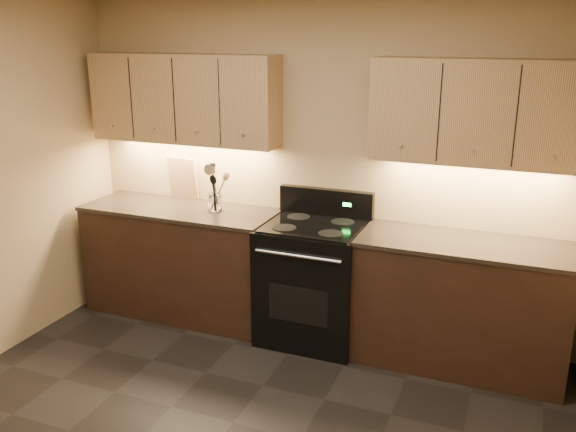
% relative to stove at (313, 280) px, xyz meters
% --- Properties ---
extents(wall_back, '(4.00, 0.04, 2.60)m').
position_rel_stove_xyz_m(wall_back, '(-0.08, 0.32, 0.82)').
color(wall_back, tan).
rests_on(wall_back, ground).
extents(counter_left, '(1.62, 0.62, 0.93)m').
position_rel_stove_xyz_m(counter_left, '(-1.18, 0.02, -0.01)').
color(counter_left, black).
rests_on(counter_left, ground).
extents(counter_right, '(1.46, 0.62, 0.93)m').
position_rel_stove_xyz_m(counter_right, '(1.10, 0.02, -0.01)').
color(counter_right, black).
rests_on(counter_right, ground).
extents(stove, '(0.76, 0.68, 1.14)m').
position_rel_stove_xyz_m(stove, '(0.00, 0.00, 0.00)').
color(stove, black).
rests_on(stove, ground).
extents(upper_cab_left, '(1.60, 0.30, 0.70)m').
position_rel_stove_xyz_m(upper_cab_left, '(-1.18, 0.17, 1.32)').
color(upper_cab_left, tan).
rests_on(upper_cab_left, wall_back).
extents(upper_cab_right, '(1.44, 0.30, 0.70)m').
position_rel_stove_xyz_m(upper_cab_right, '(1.10, 0.17, 1.32)').
color(upper_cab_right, tan).
rests_on(upper_cab_right, wall_back).
extents(outlet_plate, '(0.08, 0.01, 0.12)m').
position_rel_stove_xyz_m(outlet_plate, '(-1.38, 0.31, 0.64)').
color(outlet_plate, '#B2B5BA').
rests_on(outlet_plate, wall_back).
extents(utensil_crock, '(0.15, 0.15, 0.14)m').
position_rel_stove_xyz_m(utensil_crock, '(-0.87, 0.05, 0.51)').
color(utensil_crock, white).
rests_on(utensil_crock, counter_left).
extents(cutting_board, '(0.29, 0.10, 0.36)m').
position_rel_stove_xyz_m(cutting_board, '(-1.30, 0.29, 0.63)').
color(cutting_board, tan).
rests_on(cutting_board, counter_left).
extents(wooden_spoon, '(0.18, 0.13, 0.33)m').
position_rel_stove_xyz_m(wooden_spoon, '(-0.89, 0.03, 0.63)').
color(wooden_spoon, tan).
rests_on(wooden_spoon, utensil_crock).
extents(black_spoon, '(0.11, 0.16, 0.32)m').
position_rel_stove_xyz_m(black_spoon, '(-0.87, 0.06, 0.63)').
color(black_spoon, black).
rests_on(black_spoon, utensil_crock).
extents(black_turner, '(0.16, 0.18, 0.40)m').
position_rel_stove_xyz_m(black_turner, '(-0.85, 0.03, 0.66)').
color(black_turner, black).
rests_on(black_turner, utensil_crock).
extents(steel_spatula, '(0.15, 0.11, 0.37)m').
position_rel_stove_xyz_m(steel_spatula, '(-0.83, 0.05, 0.64)').
color(steel_spatula, silver).
rests_on(steel_spatula, utensil_crock).
extents(steel_skimmer, '(0.20, 0.14, 0.37)m').
position_rel_stove_xyz_m(steel_skimmer, '(-0.83, 0.04, 0.64)').
color(steel_skimmer, silver).
rests_on(steel_skimmer, utensil_crock).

